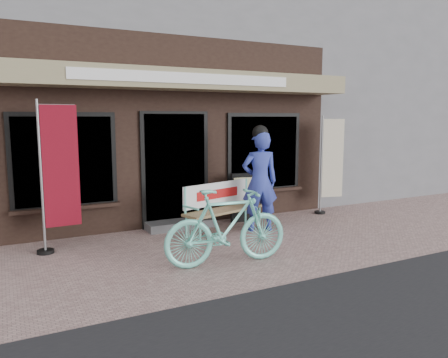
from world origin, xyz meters
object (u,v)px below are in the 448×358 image
person (260,179)px  bicycle (227,227)px  nobori_cream (331,163)px  bench (221,203)px  nobori_red (58,174)px  menu_stand (243,197)px

person → bicycle: size_ratio=1.07×
person → nobori_cream: 2.22m
bicycle → bench: bearing=-18.4°
nobori_red → bicycle: bearing=-42.5°
bench → nobori_cream: nobori_cream is taller
person → bicycle: person is taller
person → bicycle: 2.04m
bench → nobori_red: 2.86m
bench → bicycle: bicycle is taller
nobori_cream → menu_stand: bearing=-170.2°
nobori_cream → menu_stand: (-2.08, 0.17, -0.59)m
nobori_red → menu_stand: bearing=4.5°
bench → person: (0.67, -0.23, 0.43)m
bench → nobori_cream: bearing=-9.6°
bench → bicycle: bearing=-130.4°
menu_stand → person: bearing=-84.1°
bicycle → menu_stand: 2.59m
person → nobori_red: nobori_red is taller
person → nobori_cream: (2.14, 0.55, 0.14)m
person → menu_stand: size_ratio=1.98×
nobori_red → bench: bearing=-3.9°
person → nobori_cream: nobori_cream is taller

